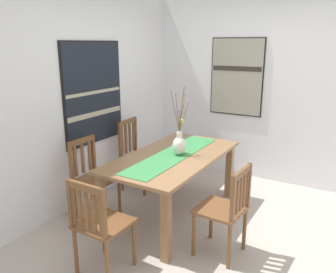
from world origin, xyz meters
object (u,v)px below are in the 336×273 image
(dining_table, at_px, (173,164))
(painting_on_back_wall, at_px, (93,93))
(chair_3, at_px, (226,208))
(chair_2, at_px, (93,177))
(chair_1, at_px, (136,153))
(chair_0, at_px, (99,224))
(painting_on_side_wall, at_px, (237,77))
(centerpiece_vase, at_px, (179,144))

(dining_table, relative_size, painting_on_back_wall, 1.40)
(chair_3, distance_m, painting_on_back_wall, 2.17)
(chair_2, bearing_deg, chair_1, 2.36)
(chair_0, bearing_deg, painting_on_side_wall, -2.82)
(painting_on_back_wall, bearing_deg, chair_0, -137.59)
(chair_3, xyz_separation_m, painting_on_side_wall, (2.06, 0.69, 1.00))
(dining_table, relative_size, chair_2, 1.92)
(chair_0, bearing_deg, dining_table, -1.03)
(centerpiece_vase, xyz_separation_m, chair_2, (-0.50, 0.86, -0.40))
(chair_2, relative_size, painting_on_side_wall, 0.83)
(centerpiece_vase, distance_m, painting_on_side_wall, 1.72)
(chair_0, height_order, chair_2, chair_2)
(chair_2, height_order, painting_on_back_wall, painting_on_back_wall)
(chair_1, height_order, chair_2, chair_1)
(chair_2, distance_m, painting_on_side_wall, 2.51)
(centerpiece_vase, bearing_deg, chair_3, -121.15)
(chair_1, xyz_separation_m, painting_on_side_wall, (1.20, -0.96, 0.98))
(chair_0, xyz_separation_m, chair_1, (1.67, 0.82, 0.02))
(dining_table, height_order, centerpiece_vase, centerpiece_vase)
(chair_2, distance_m, chair_3, 1.61)
(painting_on_back_wall, bearing_deg, chair_2, -143.68)
(chair_0, height_order, chair_3, chair_3)
(painting_on_back_wall, bearing_deg, chair_3, -101.96)
(chair_3, bearing_deg, chair_0, 134.27)
(chair_0, xyz_separation_m, chair_2, (0.76, 0.78, -0.00))
(painting_on_back_wall, bearing_deg, painting_on_side_wall, -37.30)
(centerpiece_vase, height_order, chair_0, centerpiece_vase)
(chair_1, xyz_separation_m, painting_on_back_wall, (-0.45, 0.30, 0.86))
(chair_2, relative_size, painting_on_back_wall, 0.73)
(chair_0, height_order, painting_on_back_wall, painting_on_back_wall)
(chair_0, height_order, painting_on_side_wall, painting_on_side_wall)
(chair_0, relative_size, chair_3, 0.99)
(chair_3, bearing_deg, painting_on_side_wall, 18.46)
(dining_table, distance_m, chair_0, 1.24)
(centerpiece_vase, relative_size, painting_on_back_wall, 0.61)
(chair_1, relative_size, chair_3, 1.07)
(centerpiece_vase, xyz_separation_m, chair_1, (0.41, 0.89, -0.38))
(centerpiece_vase, distance_m, chair_2, 1.07)
(chair_1, distance_m, chair_2, 0.91)
(chair_2, xyz_separation_m, painting_on_side_wall, (2.10, -0.92, 1.00))
(chair_2, height_order, chair_3, chair_2)
(dining_table, xyz_separation_m, chair_1, (0.44, 0.84, -0.14))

